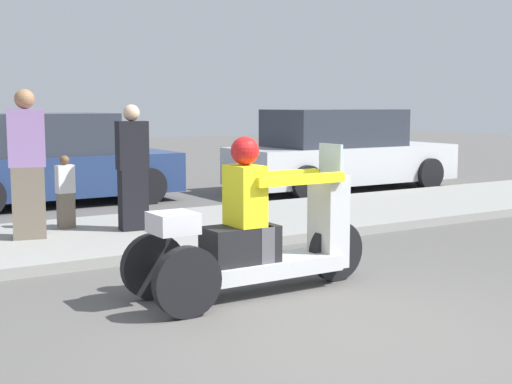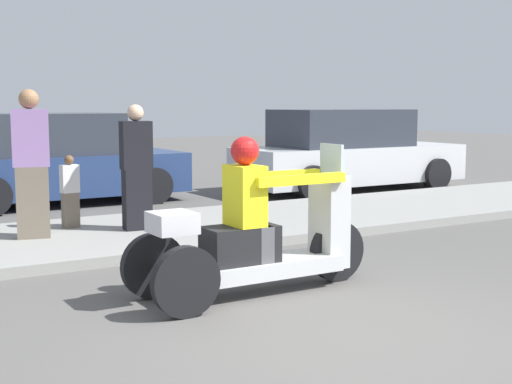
% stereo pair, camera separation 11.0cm
% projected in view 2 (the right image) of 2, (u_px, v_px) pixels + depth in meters
% --- Properties ---
extents(ground_plane, '(60.00, 60.00, 0.00)m').
position_uv_depth(ground_plane, '(350.00, 340.00, 5.31)').
color(ground_plane, '#565451').
extents(sidewalk_strip, '(28.00, 2.80, 0.12)m').
position_uv_depth(sidewalk_strip, '(127.00, 235.00, 9.22)').
color(sidewalk_strip, gray).
rests_on(sidewalk_strip, ground).
extents(motorcycle_trike, '(2.41, 0.78, 1.46)m').
position_uv_depth(motorcycle_trike, '(257.00, 239.00, 6.54)').
color(motorcycle_trike, black).
rests_on(motorcycle_trike, ground).
extents(spectator_near_curb, '(0.41, 0.27, 1.62)m').
position_uv_depth(spectator_near_curb, '(136.00, 170.00, 9.19)').
color(spectator_near_curb, black).
rests_on(spectator_near_curb, sidewalk_strip).
extents(spectator_mid_group, '(0.48, 0.35, 1.80)m').
position_uv_depth(spectator_mid_group, '(31.00, 167.00, 8.62)').
color(spectator_mid_group, '#726656').
rests_on(spectator_mid_group, sidewalk_strip).
extents(spectator_end_of_line, '(0.24, 0.16, 0.96)m').
position_uv_depth(spectator_end_of_line, '(70.00, 193.00, 9.38)').
color(spectator_end_of_line, '#726656').
rests_on(spectator_end_of_line, sidewalk_strip).
extents(parked_car_lot_center, '(4.22, 2.11, 1.58)m').
position_uv_depth(parked_car_lot_center, '(56.00, 161.00, 12.51)').
color(parked_car_lot_center, navy).
rests_on(parked_car_lot_center, ground).
extents(parked_car_lot_right, '(4.80, 1.92, 1.63)m').
position_uv_depth(parked_car_lot_right, '(347.00, 153.00, 14.40)').
color(parked_car_lot_right, silver).
rests_on(parked_car_lot_right, ground).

